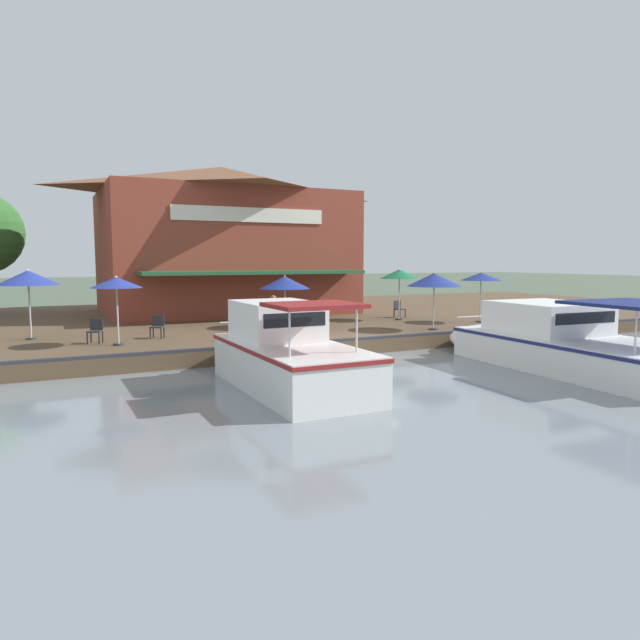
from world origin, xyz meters
TOP-DOWN VIEW (x-y plane):
  - ground_plane at (0.00, 0.00)m, footprint 220.00×220.00m
  - quay_deck at (-11.00, 0.00)m, footprint 22.00×56.00m
  - quay_edge_fender at (-0.10, 0.00)m, footprint 0.20×50.40m
  - waterfront_restaurant at (-13.70, -0.84)m, footprint 11.49×13.42m
  - patio_umbrella_back_row at (-2.87, 8.29)m, footprint 1.91×1.91m
  - patio_umbrella_far_corner at (-2.58, -7.81)m, footprint 1.72×1.72m
  - patio_umbrella_by_entrance at (-5.48, -10.52)m, footprint 2.17×2.17m
  - patio_umbrella_near_quay_edge at (-1.46, 4.54)m, footprint 2.26×2.26m
  - patio_umbrella_mid_patio_right at (-4.93, -0.71)m, footprint 2.16×2.16m
  - patio_umbrella_mid_patio_left at (-5.36, 5.43)m, footprint 1.87×1.87m
  - cafe_chair_mid_patio at (-2.97, -2.83)m, footprint 0.51×0.51m
  - cafe_chair_beside_entrance at (-6.35, 6.09)m, footprint 0.50×0.50m
  - cafe_chair_under_first_umbrella at (-3.82, -6.28)m, footprint 0.59×0.59m
  - cafe_chair_facing_river at (-3.42, -8.47)m, footprint 0.57×0.57m
  - person_at_quay_edge at (-1.38, -2.62)m, footprint 0.46×0.46m
  - motorboat_nearest_quay at (3.32, -4.22)m, footprint 6.95×2.58m
  - motorboat_second_along at (4.57, 4.92)m, footprint 9.66×3.93m

SIDE VIEW (x-z plane):
  - ground_plane at x=0.00m, z-range 0.00..0.00m
  - quay_deck at x=-11.00m, z-range 0.00..0.60m
  - quay_edge_fender at x=-0.10m, z-range 0.60..0.70m
  - motorboat_second_along at x=4.57m, z-range -0.30..1.94m
  - motorboat_nearest_quay at x=3.32m, z-range -0.26..2.13m
  - cafe_chair_mid_patio at x=-2.97m, z-range 0.65..1.50m
  - cafe_chair_beside_entrance at x=-6.35m, z-range 0.65..1.50m
  - cafe_chair_under_first_umbrella at x=-3.82m, z-range 0.65..1.50m
  - cafe_chair_facing_river at x=-3.42m, z-range 0.65..1.50m
  - person_at_quay_edge at x=-1.38m, z-range 0.80..2.45m
  - patio_umbrella_mid_patio_right at x=-4.93m, z-range 1.41..3.66m
  - patio_umbrella_near_quay_edge at x=-1.46m, z-range 1.48..3.88m
  - patio_umbrella_back_row at x=-2.87m, z-range 1.54..3.90m
  - patio_umbrella_far_corner at x=-2.58m, z-range 1.55..3.91m
  - patio_umbrella_mid_patio_left at x=-5.36m, z-range 1.57..4.07m
  - patio_umbrella_by_entrance at x=-5.48m, z-range 1.57..4.14m
  - waterfront_restaurant at x=-13.70m, z-range 0.66..8.69m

